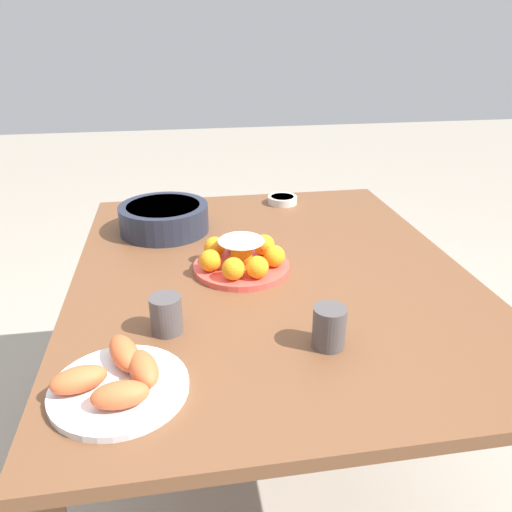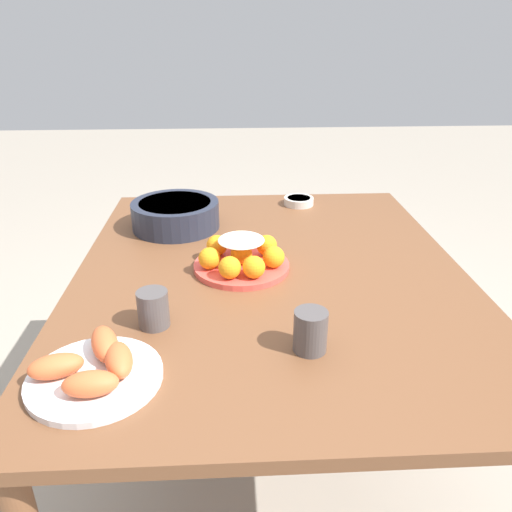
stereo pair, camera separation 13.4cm
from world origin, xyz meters
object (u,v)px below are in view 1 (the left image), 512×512
Objects in this scene: seafood_platter at (118,380)px; cup_near at (329,327)px; cup_far at (166,314)px; dining_table at (270,298)px; serving_bowl at (164,217)px; cake_plate at (241,258)px; sauce_bowl at (282,200)px.

seafood_platter is 2.87× the size of cup_near.
cup_near reaches higher than cup_far.
dining_table is 0.46m from serving_bowl.
dining_table is at bearing -139.16° from serving_bowl.
seafood_platter is at bearing 147.57° from cake_plate.
sauce_bowl reaches higher than dining_table.
serving_bowl is 3.16× the size of cup_near.
serving_bowl reaches higher than sauce_bowl.
cake_plate is at bearing 82.38° from dining_table.
seafood_platter is (-0.97, 0.51, 0.01)m from sauce_bowl.
seafood_platter is at bearing 152.25° from sauce_bowl.
seafood_platter is (-0.77, 0.08, -0.02)m from serving_bowl.
sauce_bowl is at bearing -6.08° from cup_near.
cake_plate is 2.39× the size of sauce_bowl.
seafood_platter is 0.42m from cup_near.
sauce_bowl is 0.43× the size of seafood_platter.
cake_plate reaches higher than seafood_platter.
cake_plate reaches higher than sauce_bowl.
serving_bowl is 0.48m from sauce_bowl.
cup_near is (-0.38, -0.13, 0.01)m from cake_plate.
dining_table is 0.40m from cup_far.
cake_plate is at bearing 18.88° from cup_near.
cup_near is at bearing -154.32° from serving_bowl.
cake_plate is 0.54m from seafood_platter.
serving_bowl is at bearing 115.35° from sauce_bowl.
dining_table is 0.58m from seafood_platter.
cup_far reaches higher than seafood_platter.
cup_far is at bearing 71.79° from cup_near.
dining_table is 15.51× the size of cup_far.
cake_plate is 1.02× the size of seafood_platter.
sauce_bowl is 1.29× the size of cup_far.
seafood_platter is 0.20m from cup_far.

